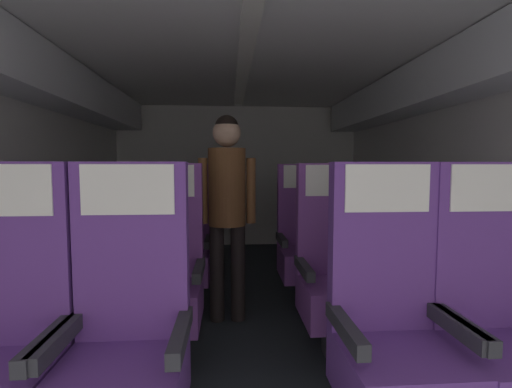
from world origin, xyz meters
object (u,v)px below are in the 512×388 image
(seat_b_right_aisle, at_px, (404,272))
(seat_c_left_aisle, at_px, (183,247))
(seat_b_right_window, at_px, (336,274))
(seat_a_right_aisle, at_px, (499,332))
(seat_b_left_aisle, at_px, (165,277))
(seat_a_right_window, at_px, (393,334))
(seat_c_right_aisle, at_px, (357,244))
(seat_a_left_aisle, at_px, (126,345))
(seat_c_right_window, at_px, (305,245))
(seat_b_left_window, at_px, (88,278))
(flight_attendant, at_px, (227,196))
(seat_c_left_window, at_px, (128,247))

(seat_b_right_aisle, relative_size, seat_c_left_aisle, 1.00)
(seat_b_right_window, bearing_deg, seat_a_right_aisle, -62.27)
(seat_b_left_aisle, bearing_deg, seat_a_right_window, -38.59)
(seat_b_left_aisle, bearing_deg, seat_c_right_aisle, 29.25)
(seat_a_right_aisle, height_order, seat_b_right_window, same)
(seat_a_left_aisle, xyz_separation_m, seat_c_right_window, (1.06, 1.71, 0.00))
(seat_a_left_aisle, height_order, seat_b_left_aisle, same)
(seat_a_left_aisle, relative_size, seat_b_right_aisle, 1.00)
(seat_a_right_window, bearing_deg, seat_b_right_aisle, 61.27)
(seat_c_right_window, bearing_deg, seat_a_right_aisle, -75.17)
(seat_b_left_window, distance_m, flight_attendant, 1.08)
(seat_a_right_window, height_order, seat_c_left_window, same)
(seat_b_left_aisle, bearing_deg, seat_c_left_window, 117.76)
(seat_a_right_window, xyz_separation_m, seat_c_right_window, (-0.00, 1.70, 0.00))
(seat_b_left_window, xyz_separation_m, seat_c_right_aisle, (1.98, 0.84, 0.00))
(flight_attendant, bearing_deg, seat_c_left_window, -7.75)
(seat_a_left_aisle, bearing_deg, seat_a_right_aisle, 0.01)
(seat_a_left_aisle, xyz_separation_m, seat_b_left_window, (-0.46, 0.87, 0.00))
(seat_c_left_window, distance_m, seat_c_right_aisle, 1.97)
(seat_a_left_aisle, height_order, seat_c_right_aisle, same)
(seat_b_right_aisle, bearing_deg, seat_a_left_aisle, -150.77)
(seat_a_left_aisle, height_order, seat_c_right_window, same)
(seat_b_left_window, bearing_deg, seat_c_right_window, 29.03)
(seat_b_left_window, xyz_separation_m, seat_b_left_aisle, (0.46, -0.01, 0.00))
(seat_b_left_aisle, bearing_deg, seat_a_right_aisle, -29.47)
(seat_a_right_aisle, xyz_separation_m, seat_c_left_aisle, (-1.50, 1.70, 0.00))
(seat_a_right_aisle, height_order, seat_c_right_aisle, same)
(seat_a_right_window, distance_m, seat_c_right_window, 1.70)
(seat_b_left_window, height_order, flight_attendant, flight_attendant)
(seat_c_right_window, bearing_deg, seat_b_right_window, -89.22)
(flight_attendant, bearing_deg, seat_c_right_aisle, -148.66)
(seat_b_left_aisle, distance_m, flight_attendant, 0.79)
(seat_a_right_window, relative_size, flight_attendant, 0.77)
(seat_b_left_window, bearing_deg, seat_c_right_aisle, 22.90)
(seat_c_right_window, bearing_deg, seat_b_left_aisle, -141.00)
(seat_b_left_window, xyz_separation_m, seat_c_left_window, (0.01, 0.85, 0.00))
(seat_a_right_aisle, bearing_deg, seat_a_right_window, 178.96)
(seat_a_right_aisle, relative_size, seat_a_right_window, 1.00)
(seat_b_right_aisle, height_order, flight_attendant, flight_attendant)
(seat_c_left_aisle, xyz_separation_m, seat_c_right_window, (1.05, 0.01, 0.00))
(seat_a_right_aisle, bearing_deg, seat_c_right_aisle, 89.81)
(seat_c_left_window, xyz_separation_m, seat_c_left_aisle, (0.46, -0.01, 0.00))
(seat_b_right_window, xyz_separation_m, seat_c_left_aisle, (-1.06, 0.87, 0.00))
(seat_c_right_aisle, height_order, flight_attendant, flight_attendant)
(seat_b_right_window, distance_m, seat_c_left_aisle, 1.37)
(seat_c_left_window, height_order, seat_c_right_aisle, same)
(seat_b_left_window, distance_m, seat_b_right_window, 1.53)
(seat_b_left_window, bearing_deg, seat_b_right_aisle, -0.49)
(seat_c_right_window, bearing_deg, seat_c_left_aisle, -179.69)
(seat_a_right_aisle, xyz_separation_m, seat_c_right_aisle, (0.01, 1.70, 0.00))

